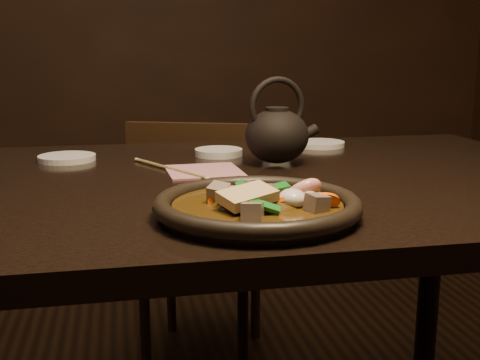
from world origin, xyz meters
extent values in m
cube|color=black|center=(0.00, 0.00, 0.73)|extent=(1.60, 0.90, 0.04)
cylinder|color=black|center=(0.72, 0.37, 0.35)|extent=(0.06, 0.06, 0.71)
cube|color=black|center=(0.12, 0.71, 0.38)|extent=(0.48, 0.48, 0.04)
cylinder|color=black|center=(0.31, 0.80, 0.18)|extent=(0.03, 0.03, 0.36)
cylinder|color=black|center=(0.21, 0.52, 0.18)|extent=(0.03, 0.03, 0.36)
cylinder|color=black|center=(0.03, 0.90, 0.18)|extent=(0.03, 0.03, 0.36)
cylinder|color=black|center=(-0.07, 0.62, 0.18)|extent=(0.03, 0.03, 0.36)
cube|color=black|center=(0.06, 0.55, 0.59)|extent=(0.34, 0.15, 0.39)
cylinder|color=black|center=(0.06, -0.28, 0.76)|extent=(0.28, 0.28, 0.01)
torus|color=black|center=(0.06, -0.28, 0.77)|extent=(0.30, 0.30, 0.03)
cylinder|color=#37230A|center=(0.06, -0.28, 0.76)|extent=(0.25, 0.25, 0.01)
ellipsoid|color=#37230A|center=(0.06, -0.28, 0.76)|extent=(0.14, 0.13, 0.04)
torus|color=#DF9B8C|center=(0.14, -0.25, 0.77)|extent=(0.08, 0.08, 0.05)
torus|color=#DF9B8C|center=(0.07, -0.28, 0.77)|extent=(0.08, 0.08, 0.05)
cube|color=#806B5D|center=(0.01, -0.26, 0.78)|extent=(0.04, 0.04, 0.03)
cube|color=#806B5D|center=(0.08, -0.27, 0.78)|extent=(0.04, 0.04, 0.03)
cube|color=#806B5D|center=(0.07, -0.21, 0.77)|extent=(0.04, 0.04, 0.03)
cube|color=#806B5D|center=(0.14, -0.34, 0.78)|extent=(0.04, 0.03, 0.03)
cube|color=#806B5D|center=(0.02, -0.30, 0.78)|extent=(0.04, 0.04, 0.03)
cube|color=#806B5D|center=(0.06, -0.27, 0.78)|extent=(0.03, 0.03, 0.03)
cube|color=#806B5D|center=(0.04, -0.36, 0.78)|extent=(0.04, 0.04, 0.03)
cylinder|color=#FF5508|center=(0.04, -0.26, 0.78)|extent=(0.05, 0.05, 0.04)
cylinder|color=#FF5508|center=(0.15, -0.32, 0.78)|extent=(0.05, 0.02, 0.05)
cylinder|color=#FF5508|center=(0.06, -0.27, 0.77)|extent=(0.05, 0.05, 0.03)
cylinder|color=#FF5508|center=(0.10, -0.30, 0.78)|extent=(0.06, 0.06, 0.03)
cylinder|color=#FF5508|center=(0.02, -0.27, 0.77)|extent=(0.05, 0.03, 0.05)
cube|color=#126116|center=(0.06, -0.34, 0.78)|extent=(0.04, 0.02, 0.02)
cube|color=#126116|center=(0.09, -0.28, 0.77)|extent=(0.04, 0.04, 0.01)
cube|color=#126116|center=(0.05, -0.26, 0.79)|extent=(0.02, 0.04, 0.03)
cube|color=#126116|center=(0.07, -0.29, 0.78)|extent=(0.04, 0.04, 0.01)
cube|color=#126116|center=(0.11, -0.22, 0.77)|extent=(0.04, 0.04, 0.01)
cube|color=#126116|center=(0.10, -0.26, 0.79)|extent=(0.04, 0.03, 0.01)
ellipsoid|color=beige|center=(0.04, -0.24, 0.77)|extent=(0.04, 0.03, 0.03)
ellipsoid|color=beige|center=(0.11, -0.30, 0.78)|extent=(0.04, 0.04, 0.03)
ellipsoid|color=beige|center=(0.07, -0.28, 0.78)|extent=(0.04, 0.03, 0.02)
ellipsoid|color=beige|center=(0.02, -0.25, 0.78)|extent=(0.04, 0.03, 0.03)
ellipsoid|color=beige|center=(0.06, -0.27, 0.77)|extent=(0.04, 0.03, 0.02)
ellipsoid|color=beige|center=(0.14, -0.27, 0.77)|extent=(0.03, 0.03, 0.02)
ellipsoid|color=beige|center=(0.07, -0.28, 0.78)|extent=(0.04, 0.04, 0.02)
cube|color=#D2B27E|center=(0.04, -0.31, 0.79)|extent=(0.09, 0.08, 0.03)
cylinder|color=silver|center=(0.09, 0.23, 0.76)|extent=(0.11, 0.11, 0.02)
cylinder|color=silver|center=(-0.24, 0.24, 0.76)|extent=(0.12, 0.12, 0.01)
cylinder|color=silver|center=(0.36, 0.32, 0.76)|extent=(0.12, 0.12, 0.01)
imported|color=beige|center=(0.26, 0.34, 0.79)|extent=(0.09, 0.08, 0.08)
cylinder|color=tan|center=(-0.03, 0.08, 0.75)|extent=(0.13, 0.23, 0.01)
cylinder|color=tan|center=(-0.03, 0.09, 0.75)|extent=(0.13, 0.23, 0.01)
cube|color=#A06367|center=(0.03, 0.06, 0.75)|extent=(0.15, 0.15, 0.00)
ellipsoid|color=black|center=(0.19, 0.10, 0.81)|extent=(0.13, 0.13, 0.11)
cylinder|color=black|center=(0.19, 0.10, 0.86)|extent=(0.05, 0.05, 0.02)
cylinder|color=black|center=(0.26, 0.11, 0.81)|extent=(0.06, 0.03, 0.04)
torus|color=black|center=(0.19, 0.10, 0.87)|extent=(0.12, 0.03, 0.12)
camera|label=1|loc=(-0.13, -1.09, 0.99)|focal=45.00mm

